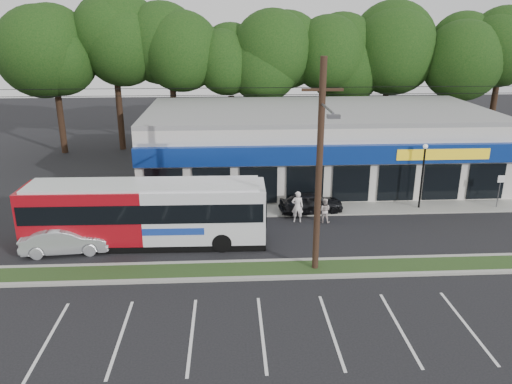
{
  "coord_description": "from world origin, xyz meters",
  "views": [
    {
      "loc": [
        -1.04,
        -20.41,
        11.38
      ],
      "look_at": [
        0.36,
        5.0,
        2.64
      ],
      "focal_mm": 35.0,
      "sensor_mm": 36.0,
      "label": 1
    }
  ],
  "objects_px": {
    "metrobus": "(146,212)",
    "car_dark": "(311,203)",
    "lamp_post": "(423,169)",
    "sign_post": "(500,186)",
    "pedestrian_a": "(297,207)",
    "pedestrian_b": "(324,210)",
    "utility_pole": "(316,162)",
    "car_silver": "(66,239)"
  },
  "relations": [
    {
      "from": "pedestrian_a",
      "to": "pedestrian_b",
      "type": "distance_m",
      "value": 1.62
    },
    {
      "from": "pedestrian_b",
      "to": "lamp_post",
      "type": "bearing_deg",
      "value": -145.96
    },
    {
      "from": "utility_pole",
      "to": "pedestrian_a",
      "type": "xyz_separation_m",
      "value": [
        0.11,
        6.17,
        -4.45
      ]
    },
    {
      "from": "lamp_post",
      "to": "car_silver",
      "type": "distance_m",
      "value": 21.28
    },
    {
      "from": "lamp_post",
      "to": "car_silver",
      "type": "height_order",
      "value": "lamp_post"
    },
    {
      "from": "metrobus",
      "to": "car_dark",
      "type": "bearing_deg",
      "value": 23.71
    },
    {
      "from": "car_dark",
      "to": "pedestrian_a",
      "type": "xyz_separation_m",
      "value": [
        -1.06,
        -1.4,
        0.29
      ]
    },
    {
      "from": "utility_pole",
      "to": "metrobus",
      "type": "relative_size",
      "value": 3.93
    },
    {
      "from": "utility_pole",
      "to": "sign_post",
      "type": "relative_size",
      "value": 22.47
    },
    {
      "from": "lamp_post",
      "to": "metrobus",
      "type": "bearing_deg",
      "value": -165.41
    },
    {
      "from": "pedestrian_a",
      "to": "pedestrian_b",
      "type": "bearing_deg",
      "value": 177.88
    },
    {
      "from": "car_silver",
      "to": "pedestrian_b",
      "type": "bearing_deg",
      "value": -82.38
    },
    {
      "from": "utility_pole",
      "to": "sign_post",
      "type": "bearing_deg",
      "value": 30.15
    },
    {
      "from": "pedestrian_b",
      "to": "pedestrian_a",
      "type": "bearing_deg",
      "value": 12.07
    },
    {
      "from": "car_dark",
      "to": "car_silver",
      "type": "xyz_separation_m",
      "value": [
        -13.55,
        -4.89,
        0.05
      ]
    },
    {
      "from": "pedestrian_a",
      "to": "pedestrian_b",
      "type": "xyz_separation_m",
      "value": [
        1.6,
        -0.16,
        -0.21
      ]
    },
    {
      "from": "pedestrian_a",
      "to": "sign_post",
      "type": "bearing_deg",
      "value": -169.81
    },
    {
      "from": "metrobus",
      "to": "pedestrian_a",
      "type": "xyz_separation_m",
      "value": [
        8.46,
        2.6,
        -0.84
      ]
    },
    {
      "from": "metrobus",
      "to": "pedestrian_a",
      "type": "height_order",
      "value": "metrobus"
    },
    {
      "from": "car_dark",
      "to": "pedestrian_b",
      "type": "xyz_separation_m",
      "value": [
        0.54,
        -1.57,
        0.07
      ]
    },
    {
      "from": "utility_pole",
      "to": "car_dark",
      "type": "height_order",
      "value": "utility_pole"
    },
    {
      "from": "pedestrian_a",
      "to": "pedestrian_b",
      "type": "height_order",
      "value": "pedestrian_a"
    },
    {
      "from": "utility_pole",
      "to": "car_dark",
      "type": "bearing_deg",
      "value": 81.23
    },
    {
      "from": "sign_post",
      "to": "metrobus",
      "type": "height_order",
      "value": "metrobus"
    },
    {
      "from": "car_dark",
      "to": "car_silver",
      "type": "bearing_deg",
      "value": 100.8
    },
    {
      "from": "car_silver",
      "to": "utility_pole",
      "type": "bearing_deg",
      "value": -107.89
    },
    {
      "from": "car_silver",
      "to": "pedestrian_a",
      "type": "xyz_separation_m",
      "value": [
        12.49,
        3.48,
        0.24
      ]
    },
    {
      "from": "lamp_post",
      "to": "pedestrian_b",
      "type": "relative_size",
      "value": 2.84
    },
    {
      "from": "utility_pole",
      "to": "lamp_post",
      "type": "distance_m",
      "value": 11.67
    },
    {
      "from": "car_dark",
      "to": "pedestrian_a",
      "type": "bearing_deg",
      "value": 133.88
    },
    {
      "from": "car_silver",
      "to": "metrobus",
      "type": "bearing_deg",
      "value": -83.25
    },
    {
      "from": "car_dark",
      "to": "pedestrian_b",
      "type": "distance_m",
      "value": 1.66
    },
    {
      "from": "lamp_post",
      "to": "sign_post",
      "type": "height_order",
      "value": "lamp_post"
    },
    {
      "from": "car_dark",
      "to": "pedestrian_b",
      "type": "height_order",
      "value": "pedestrian_b"
    },
    {
      "from": "utility_pole",
      "to": "sign_post",
      "type": "height_order",
      "value": "utility_pole"
    },
    {
      "from": "car_dark",
      "to": "pedestrian_a",
      "type": "distance_m",
      "value": 1.78
    },
    {
      "from": "sign_post",
      "to": "pedestrian_a",
      "type": "distance_m",
      "value": 13.16
    },
    {
      "from": "metrobus",
      "to": "car_dark",
      "type": "height_order",
      "value": "metrobus"
    },
    {
      "from": "metrobus",
      "to": "car_silver",
      "type": "xyz_separation_m",
      "value": [
        -4.03,
        -0.89,
        -1.08
      ]
    },
    {
      "from": "utility_pole",
      "to": "sign_post",
      "type": "distance_m",
      "value": 15.71
    },
    {
      "from": "metrobus",
      "to": "pedestrian_b",
      "type": "xyz_separation_m",
      "value": [
        10.06,
        2.43,
        -1.06
      ]
    },
    {
      "from": "sign_post",
      "to": "pedestrian_a",
      "type": "relative_size",
      "value": 1.16
    }
  ]
}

